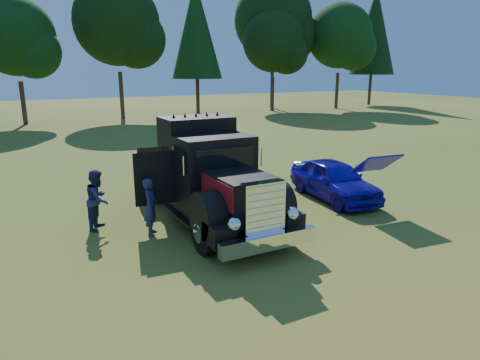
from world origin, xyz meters
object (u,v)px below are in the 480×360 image
diamond_t_truck (209,179)px  hotrod_coupe (334,180)px  spectator_far (98,199)px  spectator_near (151,207)px

diamond_t_truck → hotrod_coupe: diamond_t_truck is taller
hotrod_coupe → spectator_far: 7.78m
diamond_t_truck → hotrod_coupe: size_ratio=1.68×
diamond_t_truck → spectator_far: 3.16m
spectator_near → hotrod_coupe: bearing=-63.7°
hotrod_coupe → spectator_far: hotrod_coupe is taller
diamond_t_truck → hotrod_coupe: 4.78m
diamond_t_truck → spectator_near: bearing=-172.7°
hotrod_coupe → spectator_far: bearing=173.3°
hotrod_coupe → spectator_near: (-6.57, -0.26, 0.10)m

